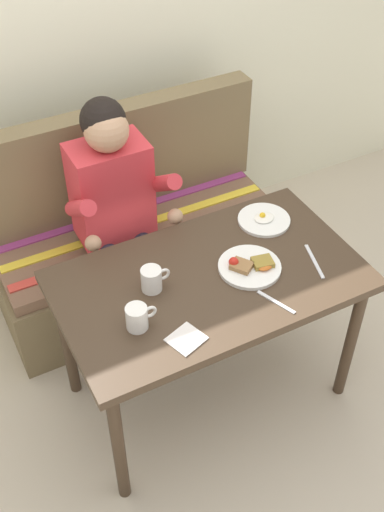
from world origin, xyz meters
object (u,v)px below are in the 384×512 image
(plate_breakfast, at_px, (250,266))
(coffee_mug, at_px, (137,317))
(couch, at_px, (136,241))
(fork, at_px, (276,302))
(plate_eggs, at_px, (264,220))
(coffee_mug_second, at_px, (152,279))
(person, at_px, (118,203))
(table, at_px, (209,292))
(knife, at_px, (314,261))
(napkin, at_px, (186,339))

(plate_breakfast, relative_size, coffee_mug, 2.12)
(couch, height_order, coffee_mug, couch)
(coffee_mug, relative_size, fork, 0.69)
(plate_breakfast, bearing_deg, plate_eggs, 47.13)
(couch, relative_size, coffee_mug_second, 12.20)
(person, xyz_separation_m, plate_eggs, (0.51, -0.40, -0.00))
(plate_breakfast, height_order, coffee_mug, coffee_mug)
(plate_breakfast, distance_m, coffee_mug, 0.52)
(table, bearing_deg, knife, -15.87)
(napkin, bearing_deg, coffee_mug_second, 89.44)
(coffee_mug, height_order, fork, coffee_mug)
(couch, distance_m, fork, 1.09)
(coffee_mug, bearing_deg, fork, -14.60)
(couch, xyz_separation_m, plate_breakfast, (0.16, -0.80, 0.41))
(couch, bearing_deg, coffee_mug_second, -107.40)
(plate_eggs, relative_size, coffee_mug_second, 1.91)
(person, xyz_separation_m, knife, (0.55, -0.71, -0.01))
(napkin, relative_size, knife, 0.59)
(coffee_mug, relative_size, knife, 0.59)
(coffee_mug_second, distance_m, knife, 0.66)
(couch, height_order, coffee_mug_second, couch)
(person, distance_m, coffee_mug_second, 0.55)
(person, bearing_deg, table, -76.56)
(coffee_mug_second, bearing_deg, knife, -14.51)
(plate_breakfast, bearing_deg, person, 116.06)
(person, relative_size, plate_eggs, 5.37)
(person, height_order, coffee_mug, person)
(coffee_mug, bearing_deg, plate_eggs, 22.34)
(fork, bearing_deg, couch, 77.58)
(couch, relative_size, fork, 8.47)
(person, distance_m, coffee_mug, 0.73)
(coffee_mug, distance_m, knife, 0.77)
(coffee_mug, distance_m, coffee_mug_second, 0.20)
(plate_breakfast, bearing_deg, table, 169.03)
(person, relative_size, knife, 6.06)
(table, xyz_separation_m, person, (-0.14, 0.59, 0.09))
(knife, bearing_deg, fork, -139.81)
(table, height_order, coffee_mug_second, coffee_mug_second)
(napkin, relative_size, fork, 0.70)
(coffee_mug_second, xyz_separation_m, knife, (0.64, -0.17, -0.05))
(couch, relative_size, knife, 7.20)
(plate_eggs, relative_size, fork, 1.33)
(couch, xyz_separation_m, plate_eggs, (0.37, -0.57, 0.41))
(table, relative_size, person, 0.99)
(coffee_mug_second, bearing_deg, couch, 72.60)
(couch, bearing_deg, fork, -81.31)
(person, distance_m, plate_eggs, 0.65)
(fork, distance_m, knife, 0.29)
(table, xyz_separation_m, coffee_mug_second, (-0.22, 0.05, 0.13))
(table, height_order, couch, couch)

